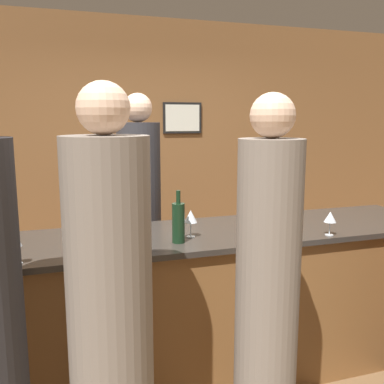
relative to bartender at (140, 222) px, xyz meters
The scene contains 14 objects.
ground_plane 1.28m from the bartender, 66.84° to the right, with size 14.00×14.00×0.00m, color brown.
back_wall 1.41m from the bartender, 74.40° to the left, with size 8.00×0.08×2.80m.
bar_counter 0.99m from the bartender, 66.84° to the right, with size 3.23×0.78×1.01m.
bartender is the anchor object (origin of this frame).
guest_0 1.70m from the bartender, 80.46° to the right, with size 0.30×0.30×1.85m.
guest_2 1.64m from the bartender, 105.66° to the right, with size 0.38×0.38×1.89m.
wine_bottle_0 1.05m from the bartender, 30.85° to the right, with size 0.07×0.07×0.29m.
wine_bottle_1 1.04m from the bartender, 87.88° to the right, with size 0.08×0.08×0.31m.
wine_glass_0 0.90m from the bartender, 104.47° to the right, with size 0.07×0.07×0.17m.
wine_glass_1 1.07m from the bartender, 106.07° to the right, with size 0.08×0.08×0.17m.
wine_glass_2 0.96m from the bartender, 81.21° to the right, with size 0.08×0.08×0.17m.
wine_glass_3 1.43m from the bartender, 126.94° to the right, with size 0.06×0.06×0.16m.
wine_glass_4 1.21m from the bartender, 111.39° to the right, with size 0.07×0.07×0.14m.
wine_glass_5 1.53m from the bartender, 49.29° to the right, with size 0.08×0.08×0.15m.
Camera 1 is at (-1.00, -2.55, 1.74)m, focal length 40.00 mm.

